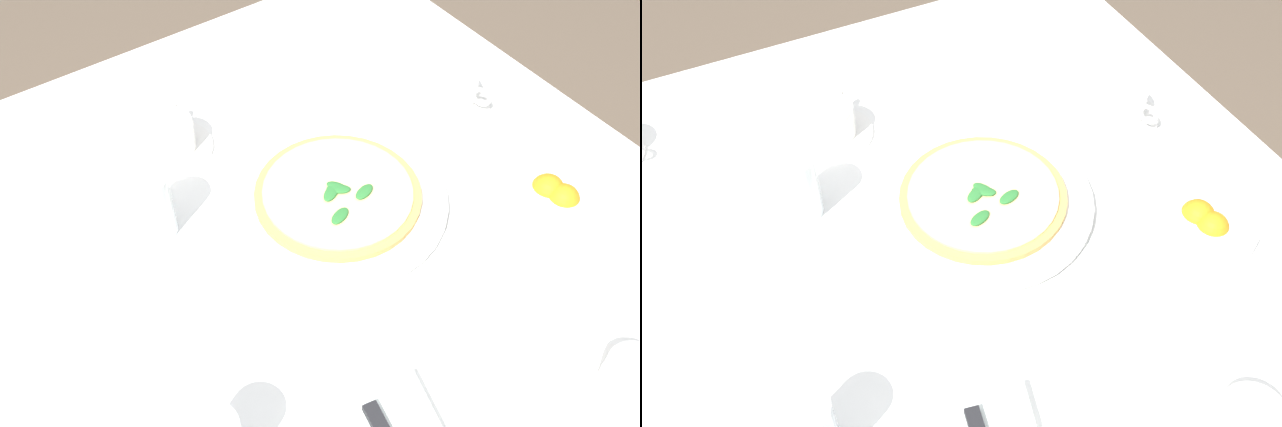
% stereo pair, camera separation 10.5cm
% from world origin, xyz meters
% --- Properties ---
extents(dining_table, '(1.11, 1.11, 0.75)m').
position_xyz_m(dining_table, '(0.00, 0.00, 0.61)').
color(dining_table, white).
rests_on(dining_table, ground_plane).
extents(pizza_plate, '(0.33, 0.33, 0.02)m').
position_xyz_m(pizza_plate, '(-0.03, 0.08, 0.76)').
color(pizza_plate, white).
rests_on(pizza_plate, dining_table).
extents(pizza, '(0.25, 0.25, 0.02)m').
position_xyz_m(pizza, '(-0.03, 0.08, 0.77)').
color(pizza, tan).
rests_on(pizza, pizza_plate).
extents(coffee_cup_back_corner, '(0.13, 0.13, 0.06)m').
position_xyz_m(coffee_cup_back_corner, '(0.43, 0.19, 0.77)').
color(coffee_cup_back_corner, white).
rests_on(coffee_cup_back_corner, dining_table).
extents(coffee_cup_near_right, '(0.13, 0.13, 0.06)m').
position_xyz_m(coffee_cup_near_right, '(-0.10, 0.38, 0.77)').
color(coffee_cup_near_right, white).
rests_on(coffee_cup_near_right, dining_table).
extents(coffee_cup_right_edge, '(0.13, 0.13, 0.06)m').
position_xyz_m(coffee_cup_right_edge, '(-0.28, -0.06, 0.77)').
color(coffee_cup_right_edge, white).
rests_on(coffee_cup_right_edge, dining_table).
extents(water_glass_left_edge, '(0.07, 0.07, 0.11)m').
position_xyz_m(water_glass_left_edge, '(-0.14, -0.16, 0.80)').
color(water_glass_left_edge, white).
rests_on(water_glass_left_edge, dining_table).
extents(citrus_bowl, '(0.15, 0.15, 0.06)m').
position_xyz_m(citrus_bowl, '(0.16, 0.33, 0.77)').
color(citrus_bowl, white).
rests_on(citrus_bowl, dining_table).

